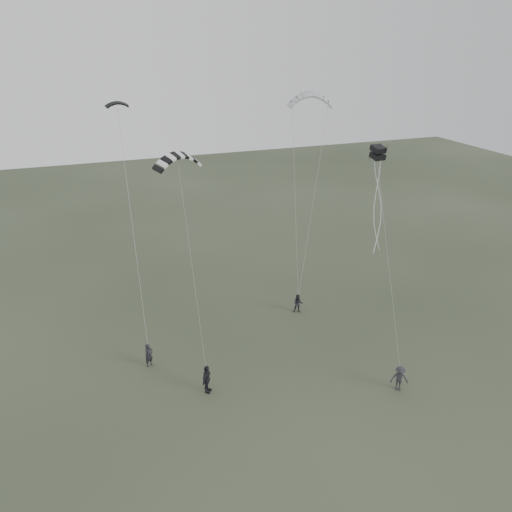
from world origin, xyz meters
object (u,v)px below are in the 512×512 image
object	(u,v)px
flyer_far	(399,378)
kite_box	(378,152)
flyer_center	(207,379)
kite_dark_small	(117,103)
kite_pale_large	(311,95)
kite_striped	(178,155)
flyer_left	(149,355)
flyer_right	(298,304)

from	to	relation	value
flyer_far	kite_box	distance (m)	14.52
flyer_center	kite_dark_small	size ratio (longest dim) A/B	1.26
kite_pale_large	kite_box	xyz separation A→B (m)	(-0.76, -11.30, -2.33)
flyer_center	kite_striped	xyz separation A→B (m)	(-0.41, 2.84, 13.89)
flyer_left	flyer_right	bearing A→B (deg)	-13.63
flyer_center	kite_pale_large	xyz separation A→B (m)	(12.49, 12.10, 15.90)
kite_dark_small	kite_striped	xyz separation A→B (m)	(2.32, -8.38, -2.08)
kite_dark_small	kite_box	size ratio (longest dim) A/B	2.06
flyer_right	flyer_center	bearing A→B (deg)	-118.39
flyer_right	flyer_far	xyz separation A→B (m)	(1.97, -11.40, 0.08)
flyer_far	kite_box	bearing A→B (deg)	113.80
flyer_far	kite_pale_large	size ratio (longest dim) A/B	0.49
kite_striped	kite_box	distance (m)	12.32
flyer_center	kite_pale_large	size ratio (longest dim) A/B	0.54
kite_pale_large	kite_striped	size ratio (longest dim) A/B	1.24
flyer_right	kite_dark_small	world-z (taller)	kite_dark_small
kite_box	flyer_far	bearing A→B (deg)	-95.65
flyer_far	kite_pale_large	world-z (taller)	kite_pale_large
flyer_left	flyer_far	world-z (taller)	flyer_far
flyer_right	kite_box	distance (m)	15.34
flyer_center	kite_striped	size ratio (longest dim) A/B	0.67
flyer_left	flyer_far	xyz separation A→B (m)	(14.80, -8.23, 0.03)
flyer_left	kite_box	distance (m)	20.43
kite_pale_large	kite_box	distance (m)	11.57
flyer_left	kite_dark_small	world-z (taller)	kite_dark_small
kite_dark_small	kite_box	xyz separation A→B (m)	(14.47, -10.42, -2.40)
kite_striped	kite_box	world-z (taller)	kite_striped
flyer_far	kite_pale_large	xyz separation A→B (m)	(0.74, 16.20, 16.00)
flyer_left	kite_striped	world-z (taller)	kite_striped
flyer_far	kite_dark_small	size ratio (longest dim) A/B	1.14
flyer_far	kite_dark_small	bearing A→B (deg)	156.96
flyer_far	flyer_right	bearing A→B (deg)	123.38
flyer_left	kite_box	world-z (taller)	kite_box
kite_striped	flyer_right	bearing A→B (deg)	3.81
flyer_left	kite_box	xyz separation A→B (m)	(14.78, -3.33, 13.70)
kite_dark_small	flyer_right	bearing A→B (deg)	-24.74
kite_box	flyer_center	bearing A→B (deg)	178.01
flyer_right	kite_striped	size ratio (longest dim) A/B	0.55
kite_pale_large	flyer_far	bearing A→B (deg)	-77.47
flyer_right	kite_box	xyz separation A→B (m)	(1.95, -6.50, 13.75)
flyer_right	kite_dark_small	size ratio (longest dim) A/B	1.03
kite_pale_large	flyer_left	bearing A→B (deg)	-137.70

